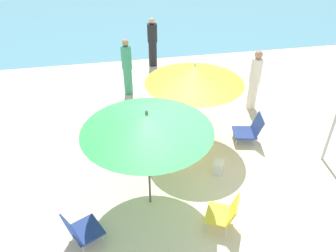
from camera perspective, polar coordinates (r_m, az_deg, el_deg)
The scene contains 13 objects.
ground_plane at distance 6.45m, azimuth 4.62°, elevation -11.34°, with size 40.00×40.00×0.00m, color beige.
sea_water at distance 19.65m, azimuth -7.28°, elevation 20.26°, with size 40.00×16.00×0.01m, color #5693A3.
umbrella_yellow at distance 6.78m, azimuth 4.68°, elevation 9.11°, with size 2.08×2.08×1.99m.
umbrella_green at distance 5.10m, azimuth -3.70°, elevation 0.68°, with size 2.14×2.14×1.99m.
beach_chair_a at distance 8.12m, azimuth -3.85°, elevation 2.06°, with size 0.74×0.70×0.56m.
beach_chair_b at distance 7.74m, azimuth 14.18°, elevation -0.54°, with size 0.70×0.63×0.66m.
beach_chair_c at distance 5.61m, azimuth -15.11°, elevation -17.15°, with size 0.69×0.68×0.59m.
beach_chair_d at distance 5.68m, azimuth 9.96°, elevation -14.67°, with size 0.67×0.65×0.64m.
person_a at distance 9.38m, azimuth -7.17°, elevation 10.17°, with size 0.29×0.29×1.64m.
person_b at distance 8.40m, azimuth 2.99°, elevation 4.73°, with size 0.43×0.56×0.94m.
person_c at distance 8.84m, azimuth 14.90°, elevation 7.76°, with size 0.29×0.29×1.64m.
person_d at distance 11.25m, azimuth -2.73°, elevation 14.42°, with size 0.32×0.32×1.63m.
beach_bag at distance 6.82m, azimuth 8.81°, elevation -7.11°, with size 0.25×0.20×0.27m, color silver.
Camera 1 is at (-1.37, -4.34, 4.57)m, focal length 34.85 mm.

